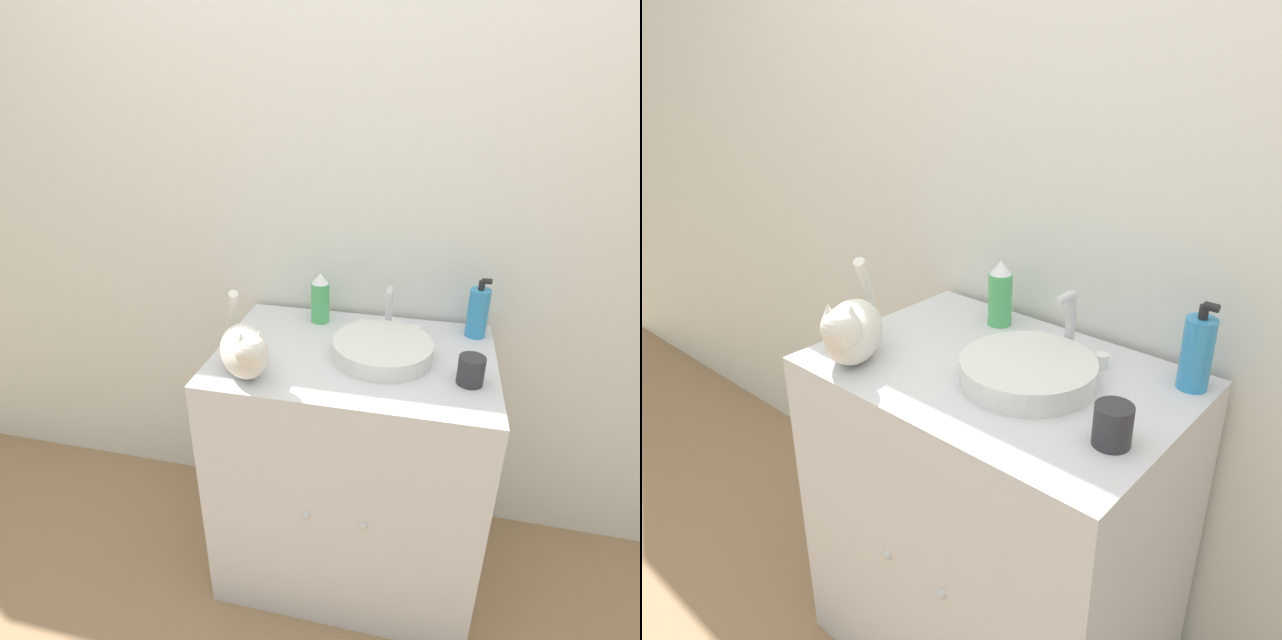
% 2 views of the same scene
% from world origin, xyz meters
% --- Properties ---
extents(wall_back, '(6.00, 0.05, 2.50)m').
position_xyz_m(wall_back, '(0.00, 0.63, 1.25)').
color(wall_back, silver).
rests_on(wall_back, ground_plane).
extents(vanity_cabinet, '(0.85, 0.60, 0.88)m').
position_xyz_m(vanity_cabinet, '(0.00, 0.29, 0.44)').
color(vanity_cabinet, silver).
rests_on(vanity_cabinet, ground_plane).
extents(sink_basin, '(0.30, 0.30, 0.05)m').
position_xyz_m(sink_basin, '(0.08, 0.29, 0.91)').
color(sink_basin, silver).
rests_on(sink_basin, vanity_cabinet).
extents(faucet, '(0.21, 0.08, 0.17)m').
position_xyz_m(faucet, '(0.08, 0.45, 0.95)').
color(faucet, silver).
rests_on(faucet, vanity_cabinet).
extents(cat, '(0.23, 0.29, 0.22)m').
position_xyz_m(cat, '(-0.28, 0.10, 0.96)').
color(cat, silver).
rests_on(cat, vanity_cabinet).
extents(soap_bottle, '(0.07, 0.07, 0.20)m').
position_xyz_m(soap_bottle, '(0.37, 0.50, 0.97)').
color(soap_bottle, '#338CCC').
rests_on(soap_bottle, vanity_cabinet).
extents(spray_bottle, '(0.06, 0.06, 0.18)m').
position_xyz_m(spray_bottle, '(-0.16, 0.49, 0.97)').
color(spray_bottle, '#4CB266').
rests_on(spray_bottle, vanity_cabinet).
extents(cup, '(0.07, 0.07, 0.08)m').
position_xyz_m(cup, '(0.34, 0.20, 0.92)').
color(cup, '#2D2D33').
rests_on(cup, vanity_cabinet).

